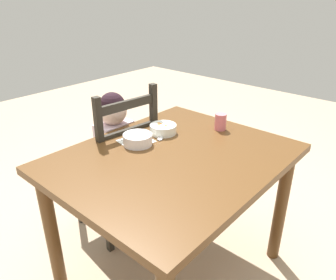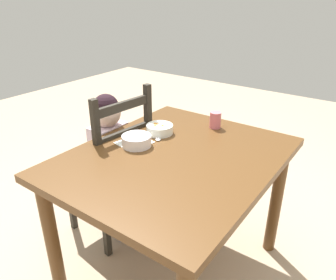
# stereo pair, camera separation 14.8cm
# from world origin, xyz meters

# --- Properties ---
(ground_plane) EXTENTS (8.00, 8.00, 0.00)m
(ground_plane) POSITION_xyz_m (0.00, 0.00, 0.00)
(ground_plane) COLOR tan
(dining_table) EXTENTS (1.16, 0.94, 0.77)m
(dining_table) POSITION_xyz_m (0.00, 0.00, 0.66)
(dining_table) COLOR #543519
(dining_table) RESTS_ON ground
(dining_chair) EXTENTS (0.46, 0.46, 1.02)m
(dining_chair) POSITION_xyz_m (0.06, 0.52, 0.48)
(dining_chair) COLOR #29251E
(dining_chair) RESTS_ON ground
(child_figure) EXTENTS (0.32, 0.31, 0.97)m
(child_figure) POSITION_xyz_m (0.07, 0.51, 0.64)
(child_figure) COLOR silver
(child_figure) RESTS_ON ground
(bowl_of_peas) EXTENTS (0.16, 0.16, 0.06)m
(bowl_of_peas) POSITION_xyz_m (-0.03, 0.22, 0.80)
(bowl_of_peas) COLOR white
(bowl_of_peas) RESTS_ON dining_table
(bowl_of_carrots) EXTENTS (0.15, 0.15, 0.05)m
(bowl_of_carrots) POSITION_xyz_m (0.17, 0.22, 0.80)
(bowl_of_carrots) COLOR white
(bowl_of_carrots) RESTS_ON dining_table
(spoon) EXTENTS (0.12, 0.10, 0.01)m
(spoon) POSITION_xyz_m (0.10, 0.19, 0.78)
(spoon) COLOR silver
(spoon) RESTS_ON dining_table
(drinking_cup) EXTENTS (0.07, 0.07, 0.10)m
(drinking_cup) POSITION_xyz_m (0.43, 0.01, 0.82)
(drinking_cup) COLOR #D86C76
(drinking_cup) RESTS_ON dining_table
(paper_napkin) EXTENTS (0.19, 0.18, 0.00)m
(paper_napkin) POSITION_xyz_m (-0.01, 0.26, 0.77)
(paper_napkin) COLOR white
(paper_napkin) RESTS_ON dining_table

